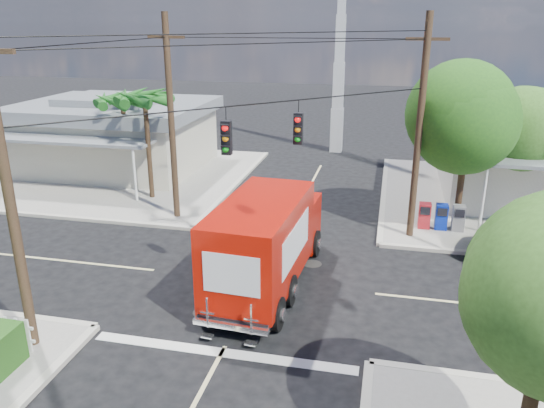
% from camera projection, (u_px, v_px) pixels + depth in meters
% --- Properties ---
extents(ground, '(120.00, 120.00, 0.00)m').
position_uv_depth(ground, '(259.00, 281.00, 18.57)').
color(ground, black).
rests_on(ground, ground).
extents(sidewalk_ne, '(14.12, 14.12, 0.14)m').
position_uv_depth(sidewalk_ne, '(525.00, 203.00, 26.30)').
color(sidewalk_ne, gray).
rests_on(sidewalk_ne, ground).
extents(sidewalk_nw, '(14.12, 14.12, 0.14)m').
position_uv_depth(sidewalk_nw, '(123.00, 176.00, 30.83)').
color(sidewalk_nw, gray).
rests_on(sidewalk_nw, ground).
extents(road_markings, '(32.00, 32.00, 0.01)m').
position_uv_depth(road_markings, '(249.00, 302.00, 17.21)').
color(road_markings, beige).
rests_on(road_markings, ground).
extents(building_nw, '(10.80, 10.20, 4.30)m').
position_uv_depth(building_nw, '(116.00, 133.00, 31.81)').
color(building_nw, beige).
rests_on(building_nw, sidewalk_nw).
extents(radio_tower, '(0.80, 0.80, 17.00)m').
position_uv_depth(radio_tower, '(339.00, 68.00, 35.02)').
color(radio_tower, silver).
rests_on(radio_tower, ground).
extents(tree_ne_front, '(4.21, 4.14, 6.66)m').
position_uv_depth(tree_ne_front, '(469.00, 120.00, 21.72)').
color(tree_ne_front, '#422D1C').
rests_on(tree_ne_front, sidewalk_ne).
extents(tree_ne_back, '(3.77, 3.66, 5.82)m').
position_uv_depth(tree_ne_back, '(523.00, 127.00, 23.40)').
color(tree_ne_back, '#422D1C').
rests_on(tree_ne_back, sidewalk_ne).
extents(palm_nw_front, '(3.01, 3.08, 5.59)m').
position_uv_depth(palm_nw_front, '(145.00, 100.00, 25.37)').
color(palm_nw_front, '#422D1C').
rests_on(palm_nw_front, sidewalk_nw).
extents(palm_nw_back, '(3.01, 3.08, 5.19)m').
position_uv_depth(palm_nw_back, '(122.00, 102.00, 27.29)').
color(palm_nw_back, '#422D1C').
rests_on(palm_nw_back, sidewalk_nw).
extents(utility_poles, '(12.00, 10.68, 9.00)m').
position_uv_depth(utility_poles, '(226.00, 139.00, 18.83)').
color(utility_poles, '#473321').
rests_on(utility_poles, ground).
extents(vending_boxes, '(1.90, 0.50, 1.10)m').
position_uv_depth(vending_boxes, '(441.00, 217.00, 22.70)').
color(vending_boxes, red).
rests_on(vending_boxes, sidewalk_ne).
extents(delivery_truck, '(2.82, 7.66, 3.26)m').
position_uv_depth(delivery_truck, '(267.00, 241.00, 17.78)').
color(delivery_truck, black).
rests_on(delivery_truck, ground).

